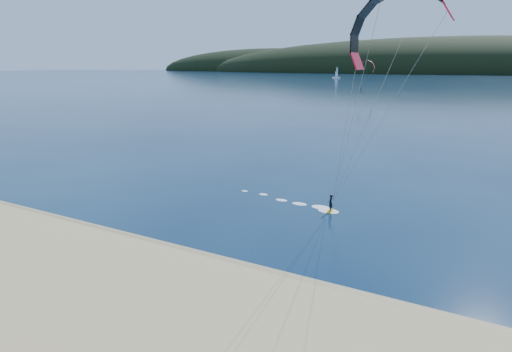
# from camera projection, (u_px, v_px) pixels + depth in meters

# --- Properties ---
(ground) EXTENTS (1800.00, 1800.00, 0.00)m
(ground) POSITION_uv_depth(u_px,v_px,m) (129.00, 282.00, 26.09)
(ground) COLOR #071B3A
(ground) RESTS_ON ground
(wet_sand) EXTENTS (220.00, 2.50, 0.10)m
(wet_sand) POSITION_uv_depth(u_px,v_px,m) (175.00, 254.00, 29.91)
(wet_sand) COLOR olive
(wet_sand) RESTS_ON ground
(headland) EXTENTS (1200.00, 310.00, 140.00)m
(headland) POSITION_uv_depth(u_px,v_px,m) (474.00, 73.00, 659.67)
(headland) COLOR black
(headland) RESTS_ON ground
(kitesurfer_near) EXTENTS (20.38, 9.02, 17.80)m
(kitesurfer_near) POSITION_uv_depth(u_px,v_px,m) (394.00, 52.00, 27.49)
(kitesurfer_near) COLOR gold
(kitesurfer_near) RESTS_ON ground
(kitesurfer_far) EXTENTS (8.22, 7.63, 14.47)m
(kitesurfer_far) POSITION_uv_depth(u_px,v_px,m) (367.00, 68.00, 203.29)
(kitesurfer_far) COLOR gold
(kitesurfer_far) RESTS_ON ground
(sailboat) EXTENTS (8.36, 5.37, 11.66)m
(sailboat) POSITION_uv_depth(u_px,v_px,m) (336.00, 77.00, 411.50)
(sailboat) COLOR white
(sailboat) RESTS_ON ground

